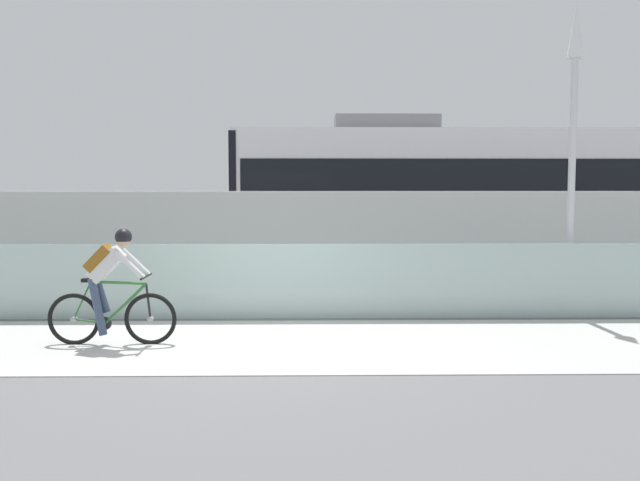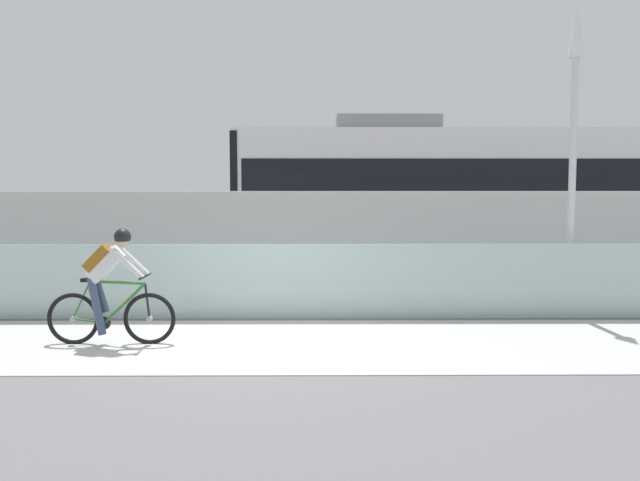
# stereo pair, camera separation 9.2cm
# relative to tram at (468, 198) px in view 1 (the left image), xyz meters

# --- Properties ---
(ground_plane) EXTENTS (200.00, 200.00, 0.00)m
(ground_plane) POSITION_rel_tram_xyz_m (-4.41, -6.85, -1.89)
(ground_plane) COLOR slate
(bike_path_deck) EXTENTS (32.00, 3.20, 0.01)m
(bike_path_deck) POSITION_rel_tram_xyz_m (-4.41, -6.85, -1.89)
(bike_path_deck) COLOR beige
(bike_path_deck) RESTS_ON ground
(glass_parapet) EXTENTS (32.00, 0.05, 1.23)m
(glass_parapet) POSITION_rel_tram_xyz_m (-4.41, -5.00, -1.28)
(glass_parapet) COLOR #ADC6C1
(glass_parapet) RESTS_ON ground
(concrete_barrier_wall) EXTENTS (32.00, 0.36, 2.08)m
(concrete_barrier_wall) POSITION_rel_tram_xyz_m (-4.41, -3.20, -0.85)
(concrete_barrier_wall) COLOR silver
(concrete_barrier_wall) RESTS_ON ground
(tram_rail_near) EXTENTS (32.00, 0.08, 0.01)m
(tram_rail_near) POSITION_rel_tram_xyz_m (-4.41, -0.72, -1.89)
(tram_rail_near) COLOR #595654
(tram_rail_near) RESTS_ON ground
(tram_rail_far) EXTENTS (32.00, 0.08, 0.01)m
(tram_rail_far) POSITION_rel_tram_xyz_m (-4.41, 0.72, -1.89)
(tram_rail_far) COLOR #595654
(tram_rail_far) RESTS_ON ground
(tram) EXTENTS (11.06, 2.54, 3.81)m
(tram) POSITION_rel_tram_xyz_m (0.00, 0.00, 0.00)
(tram) COLOR silver
(tram) RESTS_ON ground
(cyclist_on_bike) EXTENTS (1.77, 0.58, 1.61)m
(cyclist_on_bike) POSITION_rel_tram_xyz_m (-6.50, -6.85, -1.09)
(cyclist_on_bike) COLOR black
(cyclist_on_bike) RESTS_ON ground
(lamp_post_antenna) EXTENTS (0.28, 0.28, 5.20)m
(lamp_post_antenna) POSITION_rel_tram_xyz_m (0.64, -4.70, 1.40)
(lamp_post_antenna) COLOR gray
(lamp_post_antenna) RESTS_ON ground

